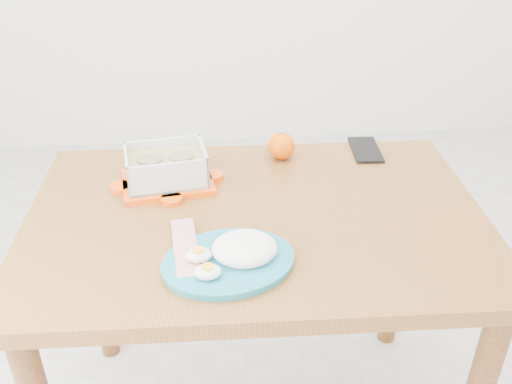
{
  "coord_description": "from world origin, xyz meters",
  "views": [
    {
      "loc": [
        -0.18,
        -1.32,
        1.5
      ],
      "look_at": [
        -0.08,
        -0.19,
        0.81
      ],
      "focal_mm": 40.0,
      "sensor_mm": 36.0,
      "label": 1
    }
  ],
  "objects": [
    {
      "name": "ground",
      "position": [
        0.0,
        0.0,
        0.0
      ],
      "size": [
        3.5,
        3.5,
        0.0
      ],
      "primitive_type": "plane",
      "color": "#B7B7B2",
      "rests_on": "ground"
    },
    {
      "name": "rice_plate",
      "position": [
        -0.14,
        -0.38,
        0.77
      ],
      "size": [
        0.33,
        0.33,
        0.07
      ],
      "rotation": [
        0.0,
        0.0,
        0.21
      ],
      "color": "teal",
      "rests_on": "dining_table"
    },
    {
      "name": "candy_bar",
      "position": [
        -0.24,
        -0.33,
        0.76
      ],
      "size": [
        0.07,
        0.21,
        0.02
      ],
      "primitive_type": "cube",
      "rotation": [
        0.0,
        0.0,
        1.66
      ],
      "color": "red",
      "rests_on": "dining_table"
    },
    {
      "name": "smartphone",
      "position": [
        0.27,
        0.1,
        0.75
      ],
      "size": [
        0.09,
        0.16,
        0.01
      ],
      "primitive_type": "cube",
      "rotation": [
        0.0,
        0.0,
        -0.06
      ],
      "color": "black",
      "rests_on": "dining_table"
    },
    {
      "name": "food_container",
      "position": [
        -0.29,
        -0.03,
        0.8
      ],
      "size": [
        0.25,
        0.2,
        0.1
      ],
      "rotation": [
        0.0,
        0.0,
        0.15
      ],
      "color": "#FF5407",
      "rests_on": "dining_table"
    },
    {
      "name": "orange_fruit",
      "position": [
        0.02,
        0.08,
        0.79
      ],
      "size": [
        0.08,
        0.08,
        0.08
      ],
      "primitive_type": "sphere",
      "color": "orange",
      "rests_on": "dining_table"
    },
    {
      "name": "dining_table",
      "position": [
        -0.08,
        -0.19,
        0.64
      ],
      "size": [
        1.11,
        0.76,
        0.75
      ],
      "rotation": [
        0.0,
        0.0,
        -0.03
      ],
      "color": "#98602B",
      "rests_on": "ground"
    }
  ]
}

